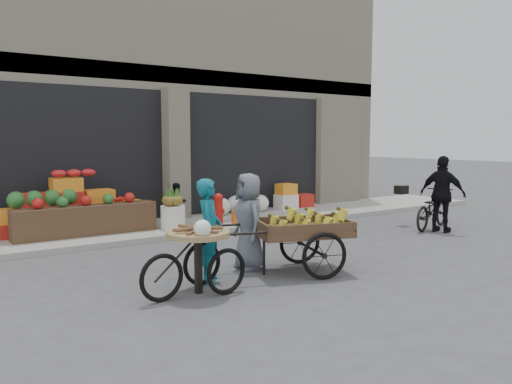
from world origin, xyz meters
TOP-DOWN VIEW (x-y plane):
  - ground at (0.00, 0.00)m, footprint 80.00×80.00m
  - sidewalk at (0.00, 4.10)m, footprint 18.00×2.20m
  - building at (0.00, 8.03)m, footprint 14.00×6.45m
  - fruit_display at (-2.48, 4.38)m, footprint 3.10×1.12m
  - pineapple_bin at (-0.75, 3.60)m, footprint 0.52×0.52m
  - fire_hydrant at (0.35, 3.55)m, footprint 0.22×0.22m
  - orange_bucket at (0.85, 3.50)m, footprint 0.32×0.32m
  - right_bay_goods at (2.61, 4.70)m, footprint 3.35×0.60m
  - seated_person at (-0.35, 4.20)m, footprint 0.51×0.43m
  - banana_cart at (-0.47, -0.32)m, footprint 2.53×1.61m
  - vendor_woman at (-1.84, 0.03)m, footprint 0.60×0.65m
  - tricycle_cart at (-2.25, -0.39)m, footprint 1.45×0.92m
  - vendor_grey at (-0.98, 0.29)m, footprint 0.60×0.81m
  - bicycle at (4.45, 0.90)m, footprint 1.81×1.03m
  - cyclist at (4.25, 0.50)m, footprint 0.66×1.06m

SIDE VIEW (x-z plane):
  - ground at x=0.00m, z-range 0.00..0.00m
  - sidewalk at x=0.00m, z-range 0.00..0.12m
  - orange_bucket at x=0.85m, z-range 0.12..0.42m
  - pineapple_bin at x=-0.75m, z-range 0.12..0.62m
  - right_bay_goods at x=2.61m, z-range 0.06..0.76m
  - bicycle at x=4.45m, z-range 0.00..0.90m
  - fire_hydrant at x=0.35m, z-range 0.15..0.86m
  - tricycle_cart at x=-2.25m, z-range 0.09..1.04m
  - seated_person at x=-0.35m, z-range 0.12..1.05m
  - fruit_display at x=-2.48m, z-range 0.05..1.29m
  - banana_cart at x=-0.47m, z-range 0.22..1.21m
  - vendor_woman at x=-1.84m, z-range 0.00..1.48m
  - vendor_grey at x=-0.98m, z-range 0.00..1.52m
  - cyclist at x=4.25m, z-range 0.00..1.68m
  - building at x=0.00m, z-range -0.13..6.87m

